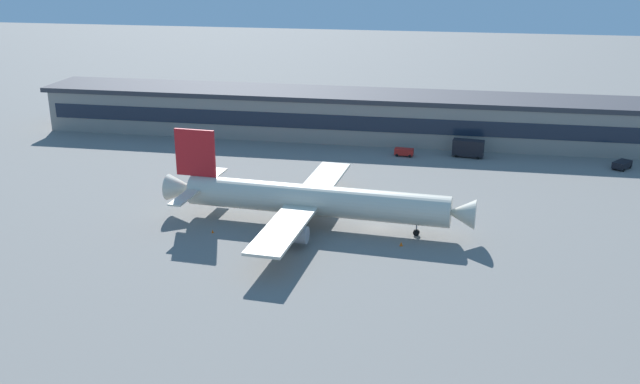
{
  "coord_description": "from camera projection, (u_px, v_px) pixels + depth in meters",
  "views": [
    {
      "loc": [
        11.51,
        -116.87,
        47.94
      ],
      "look_at": [
        -10.77,
        3.4,
        5.0
      ],
      "focal_mm": 40.02,
      "sensor_mm": 36.0,
      "label": 1
    }
  ],
  "objects": [
    {
      "name": "ground_plane",
      "position": [
        376.0,
        228.0,
        126.29
      ],
      "size": [
        600.0,
        600.0,
        0.0
      ],
      "primitive_type": "plane",
      "color": "slate"
    },
    {
      "name": "terminal_building",
      "position": [
        403.0,
        117.0,
        181.74
      ],
      "size": [
        190.61,
        17.46,
        11.61
      ],
      "color": "gray",
      "rests_on": "ground_plane"
    },
    {
      "name": "airliner",
      "position": [
        311.0,
        200.0,
        126.21
      ],
      "size": [
        56.5,
        48.32,
        16.25
      ],
      "color": "beige",
      "rests_on": "ground_plane"
    },
    {
      "name": "catering_truck",
      "position": [
        468.0,
        148.0,
        167.6
      ],
      "size": [
        7.49,
        3.57,
        4.15
      ],
      "color": "black",
      "rests_on": "ground_plane"
    },
    {
      "name": "follow_me_car",
      "position": [
        404.0,
        152.0,
        168.75
      ],
      "size": [
        4.56,
        2.37,
        1.85
      ],
      "color": "red",
      "rests_on": "ground_plane"
    },
    {
      "name": "pushback_tractor",
      "position": [
        622.0,
        164.0,
        159.15
      ],
      "size": [
        4.95,
        5.4,
        1.75
      ],
      "color": "black",
      "rests_on": "ground_plane"
    },
    {
      "name": "traffic_cone_0",
      "position": [
        264.0,
        248.0,
        117.53
      ],
      "size": [
        0.44,
        0.44,
        0.56
      ],
      "primitive_type": "cone",
      "color": "#F2590C",
      "rests_on": "ground_plane"
    },
    {
      "name": "traffic_cone_1",
      "position": [
        280.0,
        250.0,
        116.47
      ],
      "size": [
        0.52,
        0.52,
        0.65
      ],
      "primitive_type": "cone",
      "color": "#F2590C",
      "rests_on": "ground_plane"
    },
    {
      "name": "traffic_cone_2",
      "position": [
        213.0,
        231.0,
        124.34
      ],
      "size": [
        0.45,
        0.45,
        0.57
      ],
      "primitive_type": "cone",
      "color": "#F2590C",
      "rests_on": "ground_plane"
    },
    {
      "name": "traffic_cone_3",
      "position": [
        401.0,
        244.0,
        118.97
      ],
      "size": [
        0.59,
        0.59,
        0.74
      ],
      "primitive_type": "cone",
      "color": "#F2590C",
      "rests_on": "ground_plane"
    }
  ]
}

